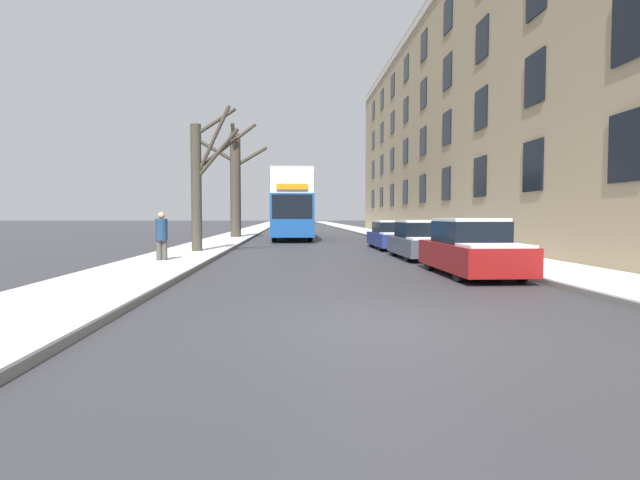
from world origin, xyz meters
name	(u,v)px	position (x,y,z in m)	size (l,w,h in m)	color
ground_plane	(398,325)	(0.00, 0.00, 0.00)	(320.00, 320.00, 0.00)	#38383D
sidewalk_left	(257,228)	(-5.65, 53.00, 0.08)	(2.77, 130.00, 0.16)	slate
sidewalk_right	(351,228)	(5.65, 53.00, 0.08)	(2.77, 130.00, 0.16)	slate
terrace_facade_right	(492,123)	(11.53, 25.01, 7.63)	(9.10, 50.68, 15.25)	tan
bare_tree_left_0	(201,180)	(-5.22, 13.46, 3.04)	(2.59, 2.02, 6.03)	#423A30
bare_tree_left_1	(235,182)	(-5.37, 27.15, 3.88)	(5.14, 2.48, 7.67)	#423A30
double_decker_bus	(292,202)	(-1.49, 27.01, 2.51)	(2.59, 11.25, 4.45)	#194C99
parked_car_0	(471,249)	(3.25, 5.90, 0.70)	(1.72, 4.35, 1.53)	maroon
parked_car_1	(421,241)	(3.25, 11.07, 0.65)	(1.74, 4.10, 1.43)	#474C56
parked_car_2	(391,236)	(3.25, 16.52, 0.63)	(1.71, 4.48, 1.36)	navy
pedestrian_left_sidewalk	(162,236)	(-5.72, 9.16, 0.94)	(0.37, 0.37, 1.72)	#4C4742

